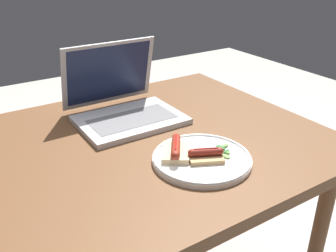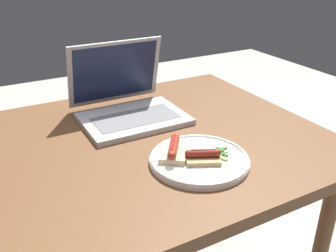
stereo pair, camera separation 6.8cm
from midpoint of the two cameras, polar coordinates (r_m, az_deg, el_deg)
desk at (r=1.18m, az=-0.83°, el=-5.16°), size 1.04×0.88×0.73m
laptop at (r=1.26m, az=-4.63°, el=3.22°), size 0.33×0.30×0.24m
plate at (r=1.01m, az=6.72°, el=-5.13°), size 0.27×0.27×0.02m
sausage_toast_left at (r=0.99m, az=7.29°, el=-4.65°), size 0.11×0.10×0.04m
sausage_toast_middle at (r=1.01m, az=2.79°, el=-3.70°), size 0.12×0.13×0.04m
salad_pile at (r=1.04m, az=9.90°, el=-3.96°), size 0.07×0.08×0.01m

